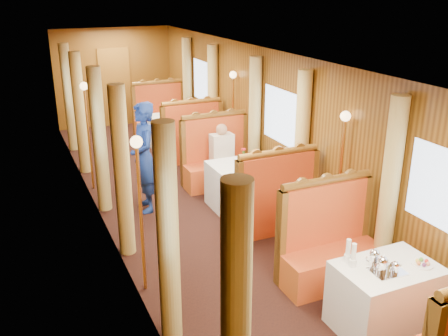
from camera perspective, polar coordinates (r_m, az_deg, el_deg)
floor at (r=8.19m, az=-2.77°, el=-5.09°), size 3.00×12.00×0.01m
ceiling at (r=7.48m, az=-3.10°, el=12.50°), size 3.00×12.00×0.01m
wall_far at (r=13.38m, az=-12.42°, el=10.08°), size 3.00×0.01×2.50m
wall_left at (r=7.37m, az=-13.87°, el=1.82°), size 0.01×12.00×2.50m
wall_right at (r=8.38m, az=6.71°, el=4.49°), size 0.01×12.00×2.50m
doorway_far at (r=13.39m, az=-12.31°, el=9.01°), size 0.80×0.04×2.00m
table_near at (r=5.74m, az=17.88°, el=-13.86°), size 1.05×0.72×0.75m
banquette_near_aft at (r=6.38m, az=11.92°, el=-9.11°), size 1.30×0.55×1.34m
table_mid at (r=8.32m, az=2.00°, el=-1.86°), size 1.05×0.72×0.75m
banquette_mid_fwd at (r=7.48m, az=5.41°, el=-4.18°), size 1.30×0.55×1.34m
banquette_mid_aft at (r=9.16m, az=-0.76°, el=0.60°), size 1.30×0.55×1.34m
table_far at (r=11.40m, az=-5.71°, el=4.21°), size 1.05×0.72×0.75m
banquette_far_fwd at (r=10.46m, az=-3.95°, el=3.07°), size 1.30×0.55×1.34m
banquette_far_aft at (r=12.32m, az=-7.23°, el=5.60°), size 1.30×0.55×1.34m
tea_tray at (r=5.44m, az=18.16°, el=-11.17°), size 0.35×0.28×0.01m
teapot_left at (r=5.37m, az=17.61°, el=-10.73°), size 0.19×0.16×0.15m
teapot_right at (r=5.41m, az=18.98°, el=-10.89°), size 0.14×0.11×0.11m
teapot_back at (r=5.49m, az=16.78°, el=-9.97°), size 0.20×0.17×0.14m
fruit_plate at (r=5.68m, az=21.73°, el=-10.12°), size 0.22×0.22×0.05m
cup_inboard at (r=5.39m, az=14.55°, el=-9.87°), size 0.08×0.08×0.26m
cup_outboard at (r=5.46m, az=13.97°, el=-9.40°), size 0.08×0.08×0.26m
rose_vase_mid at (r=8.15m, az=2.25°, el=1.80°), size 0.06×0.06×0.36m
rose_vase_far at (r=11.28m, az=-5.68°, el=6.94°), size 0.06×0.06×0.36m
window_left_near at (r=4.15m, az=-4.62°, el=-9.45°), size 0.01×1.20×0.90m
curtain_left_near_a at (r=3.74m, az=1.34°, el=-18.25°), size 0.22×0.22×2.35m
curtain_left_near_b at (r=4.97m, az=-6.43°, el=-7.85°), size 0.22×0.22×2.35m
curtain_right_near_b at (r=6.27m, az=18.36°, el=-2.66°), size 0.22×0.22×2.35m
window_left_mid at (r=7.31m, az=-13.89°, el=3.33°), size 0.01×1.20×0.90m
curtain_left_mid_a at (r=6.69m, az=-11.55°, el=-0.56°), size 0.22×0.22×2.35m
curtain_left_mid_b at (r=8.14m, az=-14.04°, el=3.01°), size 0.22×0.22×2.35m
window_right_mid at (r=8.32m, az=6.68°, el=5.81°), size 0.01×1.20×0.90m
curtain_right_mid_a at (r=7.70m, az=8.84°, el=2.40°), size 0.22×0.22×2.35m
curtain_right_mid_b at (r=9.00m, az=3.51°, el=5.20°), size 0.22×0.22×2.35m
window_left_far at (r=10.68m, az=-17.47°, el=8.24°), size 0.01×1.20×0.90m
curtain_left_far_a at (r=10.00m, az=-16.12°, el=5.97°), size 0.22×0.22×2.35m
curtain_left_far_b at (r=11.51m, az=-17.31°, el=7.66°), size 0.22×0.22×2.35m
window_right_far at (r=11.40m, az=-2.35°, el=9.84°), size 0.01×1.20×0.90m
curtain_right_far_a at (r=10.70m, az=-1.29°, el=7.67°), size 0.22×0.22×2.35m
curtain_right_far_b at (r=12.13m, az=-4.18°, el=9.12°), size 0.22×0.22×2.35m
sconce_left_fore at (r=5.72m, az=-9.69°, el=-1.78°), size 0.14×0.14×1.95m
sconce_right_fore at (r=6.90m, az=13.38°, el=1.79°), size 0.14×0.14×1.95m
sconce_left_aft at (r=9.01m, az=-15.43°, el=5.91°), size 0.14×0.14×1.95m
sconce_right_aft at (r=9.80m, az=1.02°, el=7.75°), size 0.14×0.14×1.95m
steward at (r=8.07m, az=-9.12°, el=1.18°), size 0.46×0.68×1.80m
passenger at (r=8.86m, az=-0.18°, el=2.08°), size 0.40×0.44×0.76m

